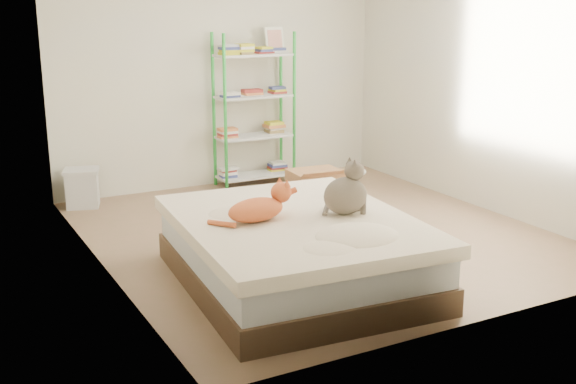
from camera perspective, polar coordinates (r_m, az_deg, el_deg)
room at (r=6.24m, az=2.31°, el=8.16°), size 3.81×4.21×2.61m
bed at (r=5.31m, az=0.58°, el=-4.68°), size 1.76×2.13×0.51m
orange_cat at (r=5.13m, az=-2.56°, el=-1.18°), size 0.56×0.36×0.21m
grey_cat at (r=5.29m, az=4.56°, el=0.35°), size 0.39×0.34×0.40m
shelf_unit at (r=8.08m, az=-2.65°, el=6.81°), size 0.88×0.36×1.74m
cardboard_box at (r=7.38m, az=2.20°, el=0.38°), size 0.54×0.52×0.41m
white_bin at (r=7.57m, az=-15.95°, el=0.33°), size 0.41×0.39×0.39m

